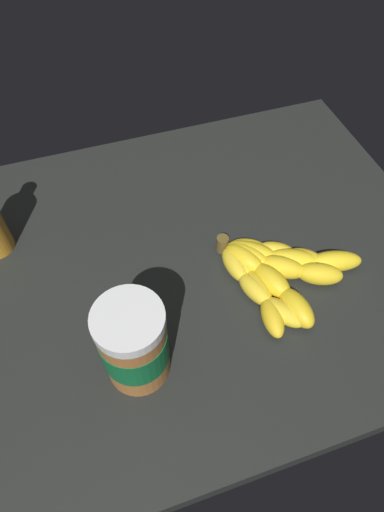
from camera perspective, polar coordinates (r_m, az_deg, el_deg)
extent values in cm
cube|color=black|center=(72.52, 0.75, -1.23)|extent=(80.98, 65.62, 4.75)
ellipsoid|color=yellow|center=(68.16, 5.71, -1.16)|extent=(3.80, 7.07, 3.02)
ellipsoid|color=yellow|center=(65.99, 8.37, -4.42)|extent=(5.08, 7.38, 3.02)
ellipsoid|color=yellow|center=(64.72, 11.96, -7.29)|extent=(6.12, 7.34, 3.02)
ellipsoid|color=yellow|center=(68.49, 6.21, -0.89)|extent=(4.80, 7.25, 2.96)
ellipsoid|color=yellow|center=(66.29, 8.72, -4.14)|extent=(3.55, 6.91, 2.96)
ellipsoid|color=yellow|center=(64.05, 10.56, -7.96)|extent=(3.73, 6.97, 2.96)
ellipsoid|color=yellow|center=(68.62, 6.91, -0.38)|extent=(6.72, 7.98, 3.62)
ellipsoid|color=yellow|center=(66.91, 10.49, -3.23)|extent=(5.86, 7.94, 3.62)
ellipsoid|color=yellow|center=(65.16, 13.67, -6.69)|extent=(4.81, 7.65, 3.62)
ellipsoid|color=yellow|center=(69.20, 7.33, 0.10)|extent=(7.45, 7.64, 3.47)
ellipsoid|color=yellow|center=(68.76, 11.84, -1.44)|extent=(7.86, 7.08, 3.47)
ellipsoid|color=yellow|center=(69.43, 16.50, -2.28)|extent=(8.00, 6.27, 3.47)
ellipsoid|color=yellow|center=(69.75, 7.91, 0.53)|extent=(8.71, 7.56, 3.37)
ellipsoid|color=yellow|center=(70.10, 13.24, -0.42)|extent=(8.94, 6.68, 3.37)
ellipsoid|color=yellow|center=(71.71, 18.43, -0.64)|extent=(8.92, 5.62, 3.37)
ellipsoid|color=yellow|center=(70.52, 7.24, 1.17)|extent=(6.68, 4.97, 2.90)
ellipsoid|color=yellow|center=(70.85, 11.10, 0.69)|extent=(6.65, 5.63, 2.90)
ellipsoid|color=yellow|center=(71.03, 14.86, -0.27)|extent=(6.46, 6.13, 2.90)
cylinder|color=brown|center=(70.03, 4.08, 1.52)|extent=(2.00, 2.00, 3.00)
cylinder|color=#9E602D|center=(56.10, -7.60, -11.85)|extent=(8.49, 8.49, 12.63)
cylinder|color=#0F592D|center=(55.53, -7.67, -11.58)|extent=(8.66, 8.66, 5.68)
cylinder|color=silver|center=(49.71, -8.49, -8.42)|extent=(8.66, 8.66, 1.71)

